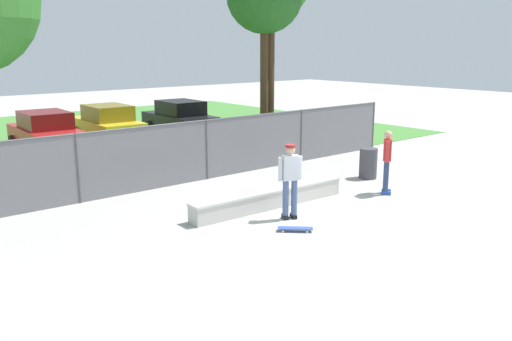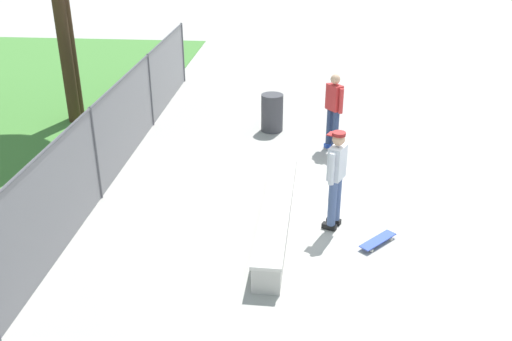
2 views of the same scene
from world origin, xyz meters
name	(u,v)px [view 2 (image 2 of 2)]	position (x,y,z in m)	size (l,w,h in m)	color
ground_plane	(357,208)	(0.00, 0.00, 0.00)	(80.00, 80.00, 0.00)	#ADAAA3
concrete_ledge	(278,205)	(-0.48, 1.50, 0.25)	(4.75, 0.63, 0.50)	#B7B5AD
skateboarder	(336,175)	(-0.73, 0.49, 1.03)	(0.56, 0.39, 1.84)	black
skateboard	(378,240)	(-1.25, -0.26, 0.07)	(0.72, 0.69, 0.09)	#334CB2
chainlink_fence	(95,150)	(0.00, 5.07, 1.03)	(16.59, 0.07, 1.90)	#4C4C51
bystander	(334,109)	(2.93, 0.40, 1.01)	(0.50, 0.43, 1.82)	#2647A5
trash_bin	(272,113)	(4.01, 1.90, 0.48)	(0.56, 0.56, 0.96)	#3F3F44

